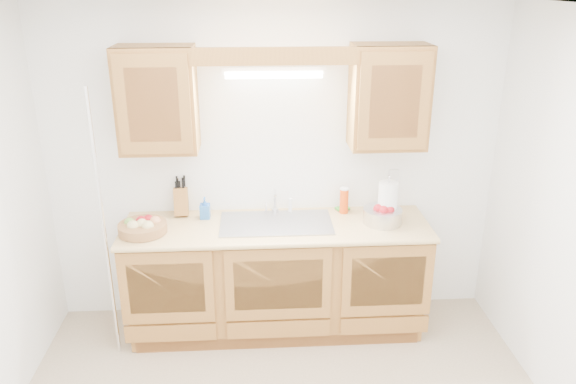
{
  "coord_description": "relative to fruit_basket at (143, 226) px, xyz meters",
  "views": [
    {
      "loc": [
        -0.15,
        -2.65,
        2.64
      ],
      "look_at": [
        0.07,
        0.85,
        1.29
      ],
      "focal_mm": 35.0,
      "sensor_mm": 36.0,
      "label": 1
    }
  ],
  "objects": [
    {
      "name": "base_cabinets",
      "position": [
        0.97,
        0.09,
        -0.51
      ],
      "size": [
        2.2,
        0.6,
        0.86
      ],
      "primitive_type": "cube",
      "color": "#A1702F",
      "rests_on": "ground"
    },
    {
      "name": "countertop",
      "position": [
        0.97,
        0.08,
        -0.07
      ],
      "size": [
        2.3,
        0.63,
        0.04
      ],
      "primitive_type": "cube",
      "color": "tan",
      "rests_on": "base_cabinets"
    },
    {
      "name": "paper_towel",
      "position": [
        1.81,
        0.1,
        0.11
      ],
      "size": [
        0.18,
        0.18,
        0.37
      ],
      "rotation": [
        0.0,
        0.0,
        0.06
      ],
      "color": "silver",
      "rests_on": "countertop"
    },
    {
      "name": "valance",
      "position": [
        0.97,
        0.08,
        1.19
      ],
      "size": [
        2.2,
        0.05,
        0.12
      ],
      "primitive_type": "cube",
      "color": "#A1702F",
      "rests_on": "room"
    },
    {
      "name": "fruit_basket",
      "position": [
        0.0,
        0.0,
        0.0
      ],
      "size": [
        0.44,
        0.44,
        0.11
      ],
      "rotation": [
        0.0,
        0.0,
        0.33
      ],
      "color": "#9C6F3F",
      "rests_on": "countertop"
    },
    {
      "name": "sponge",
      "position": [
        1.51,
        0.33,
        -0.04
      ],
      "size": [
        0.12,
        0.1,
        0.02
      ],
      "rotation": [
        0.0,
        0.0,
        0.38
      ],
      "color": "#CC333F",
      "rests_on": "countertop"
    },
    {
      "name": "soap_bottle",
      "position": [
        0.43,
        0.24,
        0.04
      ],
      "size": [
        0.08,
        0.08,
        0.17
      ],
      "primitive_type": "imported",
      "rotation": [
        0.0,
        0.0,
        -0.03
      ],
      "color": "blue",
      "rests_on": "countertop"
    },
    {
      "name": "apple_bowl",
      "position": [
        1.78,
        0.07,
        0.02
      ],
      "size": [
        0.3,
        0.3,
        0.15
      ],
      "rotation": [
        0.0,
        0.0,
        0.03
      ],
      "color": "silver",
      "rests_on": "countertop"
    },
    {
      "name": "outlet_plate",
      "position": [
        1.92,
        0.39,
        0.2
      ],
      "size": [
        0.08,
        0.01,
        0.12
      ],
      "primitive_type": "cube",
      "color": "white",
      "rests_on": "room"
    },
    {
      "name": "sink",
      "position": [
        0.97,
        0.1,
        -0.12
      ],
      "size": [
        0.84,
        0.46,
        0.36
      ],
      "color": "#9E9EA3",
      "rests_on": "countertop"
    },
    {
      "name": "room",
      "position": [
        0.97,
        -1.11,
        0.3
      ],
      "size": [
        3.52,
        3.5,
        2.5
      ],
      "color": "tan",
      "rests_on": "ground"
    },
    {
      "name": "upper_cabinet_right",
      "position": [
        1.8,
        0.23,
        0.88
      ],
      "size": [
        0.55,
        0.33,
        0.75
      ],
      "primitive_type": "cube",
      "color": "#A1702F",
      "rests_on": "room"
    },
    {
      "name": "orange_canister",
      "position": [
        1.51,
        0.28,
        0.06
      ],
      "size": [
        0.07,
        0.07,
        0.21
      ],
      "rotation": [
        0.0,
        0.0,
        -0.09
      ],
      "color": "#E8470C",
      "rests_on": "countertop"
    },
    {
      "name": "knife_block",
      "position": [
        0.24,
        0.33,
        0.06
      ],
      "size": [
        0.12,
        0.18,
        0.31
      ],
      "rotation": [
        0.0,
        0.0,
        0.07
      ],
      "color": "#A1702F",
      "rests_on": "countertop"
    },
    {
      "name": "wire_shelf_pole",
      "position": [
        -0.23,
        -0.17,
        0.05
      ],
      "size": [
        0.03,
        0.03,
        2.0
      ],
      "primitive_type": "cylinder",
      "color": "silver",
      "rests_on": "ground"
    },
    {
      "name": "upper_cabinet_left",
      "position": [
        0.14,
        0.23,
        0.88
      ],
      "size": [
        0.55,
        0.33,
        0.75
      ],
      "primitive_type": "cube",
      "color": "#A1702F",
      "rests_on": "room"
    },
    {
      "name": "fluorescent_fixture",
      "position": [
        0.97,
        0.31,
        1.05
      ],
      "size": [
        0.76,
        0.08,
        0.08
      ],
      "color": "white",
      "rests_on": "room"
    }
  ]
}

